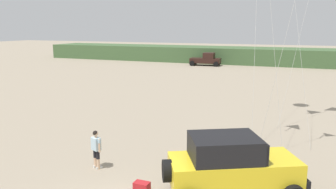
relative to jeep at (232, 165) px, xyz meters
The scene contains 5 objects.
dune_ridge 45.83m from the jeep, 87.63° to the left, with size 90.00×7.64×2.53m, color #426038.
jeep is the anchor object (origin of this frame).
person_watching 5.81m from the jeep, behind, with size 0.58×0.43×1.67m.
cooler_box 3.34m from the jeep, 165.30° to the right, with size 0.56×0.36×0.38m, color #B21E23.
distant_pickup 41.71m from the jeep, 106.88° to the left, with size 4.72×2.67×1.98m.
Camera 1 is at (4.89, -8.91, 5.92)m, focal length 36.64 mm.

